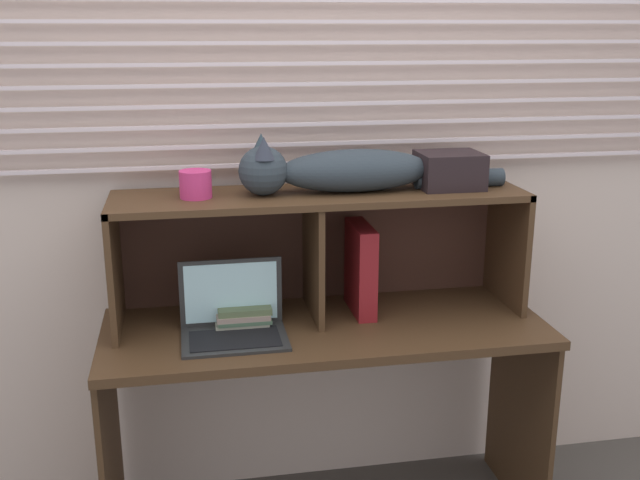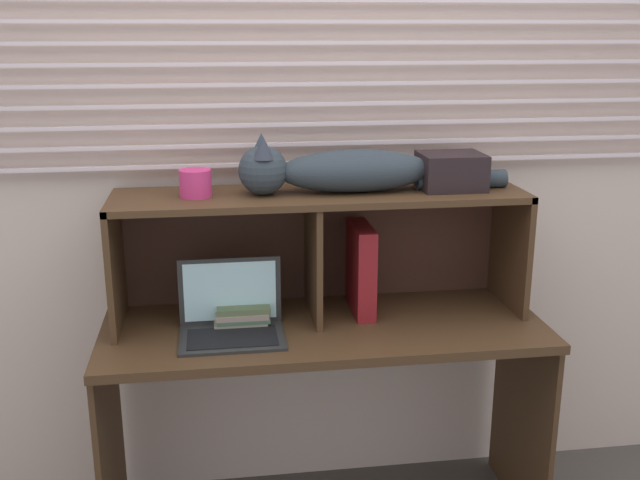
{
  "view_description": "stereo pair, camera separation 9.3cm",
  "coord_description": "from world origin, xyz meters",
  "px_view_note": "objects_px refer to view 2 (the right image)",
  "views": [
    {
      "loc": [
        -0.43,
        -1.99,
        1.69
      ],
      "look_at": [
        0.0,
        0.33,
        1.01
      ],
      "focal_mm": 41.78,
      "sensor_mm": 36.0,
      "label": 1
    },
    {
      "loc": [
        -0.34,
        -2.0,
        1.69
      ],
      "look_at": [
        0.0,
        0.33,
        1.01
      ],
      "focal_mm": 41.78,
      "sensor_mm": 36.0,
      "label": 2
    }
  ],
  "objects_px": {
    "laptop": "(231,319)",
    "book_stack": "(241,308)",
    "storage_box": "(451,171)",
    "cat": "(338,170)",
    "small_basket": "(196,183)",
    "binder_upright": "(361,269)"
  },
  "relations": [
    {
      "from": "laptop",
      "to": "book_stack",
      "type": "height_order",
      "value": "laptop"
    },
    {
      "from": "cat",
      "to": "binder_upright",
      "type": "distance_m",
      "value": 0.35
    },
    {
      "from": "binder_upright",
      "to": "storage_box",
      "type": "bearing_deg",
      "value": 0.0
    },
    {
      "from": "small_basket",
      "to": "cat",
      "type": "bearing_deg",
      "value": -0.0
    },
    {
      "from": "binder_upright",
      "to": "storage_box",
      "type": "relative_size",
      "value": 1.48
    },
    {
      "from": "laptop",
      "to": "storage_box",
      "type": "relative_size",
      "value": 1.59
    },
    {
      "from": "binder_upright",
      "to": "laptop",
      "type": "bearing_deg",
      "value": -163.06
    },
    {
      "from": "laptop",
      "to": "storage_box",
      "type": "height_order",
      "value": "storage_box"
    },
    {
      "from": "laptop",
      "to": "book_stack",
      "type": "distance_m",
      "value": 0.14
    },
    {
      "from": "binder_upright",
      "to": "book_stack",
      "type": "distance_m",
      "value": 0.42
    },
    {
      "from": "cat",
      "to": "small_basket",
      "type": "relative_size",
      "value": 8.79
    },
    {
      "from": "cat",
      "to": "laptop",
      "type": "distance_m",
      "value": 0.59
    },
    {
      "from": "laptop",
      "to": "storage_box",
      "type": "distance_m",
      "value": 0.86
    },
    {
      "from": "binder_upright",
      "to": "storage_box",
      "type": "distance_m",
      "value": 0.44
    },
    {
      "from": "cat",
      "to": "book_stack",
      "type": "height_order",
      "value": "cat"
    },
    {
      "from": "laptop",
      "to": "book_stack",
      "type": "bearing_deg",
      "value": 74.77
    },
    {
      "from": "laptop",
      "to": "small_basket",
      "type": "bearing_deg",
      "value": 125.15
    },
    {
      "from": "small_basket",
      "to": "storage_box",
      "type": "bearing_deg",
      "value": 0.0
    },
    {
      "from": "small_basket",
      "to": "storage_box",
      "type": "height_order",
      "value": "storage_box"
    },
    {
      "from": "book_stack",
      "to": "small_basket",
      "type": "xyz_separation_m",
      "value": [
        -0.13,
        0.0,
        0.43
      ]
    },
    {
      "from": "binder_upright",
      "to": "book_stack",
      "type": "xyz_separation_m",
      "value": [
        -0.41,
        -0.0,
        -0.12
      ]
    },
    {
      "from": "binder_upright",
      "to": "small_basket",
      "type": "relative_size",
      "value": 3.01
    }
  ]
}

